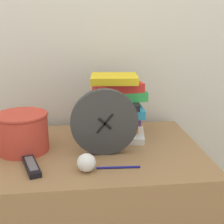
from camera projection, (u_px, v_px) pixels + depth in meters
name	position (u px, v px, depth m)	size (l,w,h in m)	color
wall_back	(71.00, 22.00, 1.49)	(6.00, 0.04, 2.40)	silver
desk	(77.00, 224.00, 1.37)	(1.04, 0.63, 0.70)	olive
desk_clock	(104.00, 122.00, 1.19)	(0.26, 0.04, 0.26)	#333333
book_stack	(117.00, 107.00, 1.38)	(0.26, 0.23, 0.28)	white
basket	(22.00, 131.00, 1.24)	(0.21, 0.21, 0.16)	#C63D2D
tv_remote	(31.00, 166.00, 1.11)	(0.09, 0.17, 0.02)	black
crumpled_paper_ball	(86.00, 163.00, 1.08)	(0.07, 0.07, 0.07)	white
pen	(118.00, 167.00, 1.11)	(0.16, 0.02, 0.01)	navy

